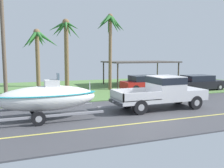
{
  "coord_description": "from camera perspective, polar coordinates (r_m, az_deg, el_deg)",
  "views": [
    {
      "loc": [
        -6.2,
        -11.54,
        3.11
      ],
      "look_at": [
        -1.07,
        1.9,
        1.43
      ],
      "focal_mm": 38.8,
      "sensor_mm": 36.0,
      "label": 1
    }
  ],
  "objects": [
    {
      "name": "palm_tree_mid",
      "position": [
        20.21,
        -17.23,
        8.81
      ],
      "size": [
        2.98,
        2.88,
        5.22
      ],
      "color": "brown",
      "rests_on": "ground"
    },
    {
      "name": "parked_sedan_near",
      "position": [
        23.15,
        19.76,
        0.24
      ],
      "size": [
        4.54,
        1.93,
        1.38
      ],
      "color": "black",
      "rests_on": "ground"
    },
    {
      "name": "pickup_truck_towing",
      "position": [
        14.6,
        12.34,
        -1.56
      ],
      "size": [
        5.73,
        1.98,
        1.93
      ],
      "color": "silver",
      "rests_on": "ground"
    },
    {
      "name": "palm_tree_near_right",
      "position": [
        22.03,
        -0.43,
        13.0
      ],
      "size": [
        3.11,
        3.23,
        6.81
      ],
      "color": "brown",
      "rests_on": "ground"
    },
    {
      "name": "palm_tree_near_left",
      "position": [
        24.56,
        -10.91,
        10.8
      ],
      "size": [
        3.25,
        3.67,
        6.69
      ],
      "color": "brown",
      "rests_on": "ground"
    },
    {
      "name": "carport_awning",
      "position": [
        25.44,
        6.64,
        5.09
      ],
      "size": [
        7.18,
        4.54,
        2.55
      ],
      "color": "#4C4238",
      "rests_on": "ground"
    },
    {
      "name": "ground",
      "position": [
        21.1,
        -3.57,
        -1.84
      ],
      "size": [
        36.0,
        22.0,
        0.11
      ],
      "color": "#424247"
    },
    {
      "name": "parked_sedan_far",
      "position": [
        21.76,
        8.12,
        0.18
      ],
      "size": [
        4.54,
        1.94,
        1.38
      ],
      "color": "#B21E19",
      "rests_on": "ground"
    },
    {
      "name": "utility_pole",
      "position": [
        16.67,
        -24.25,
        9.5
      ],
      "size": [
        0.24,
        1.8,
        7.9
      ],
      "color": "brown",
      "rests_on": "ground"
    },
    {
      "name": "boat_on_trailer",
      "position": [
        12.31,
        -15.1,
        -3.18
      ],
      "size": [
        6.17,
        2.35,
        2.27
      ],
      "color": "gray",
      "rests_on": "ground"
    }
  ]
}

